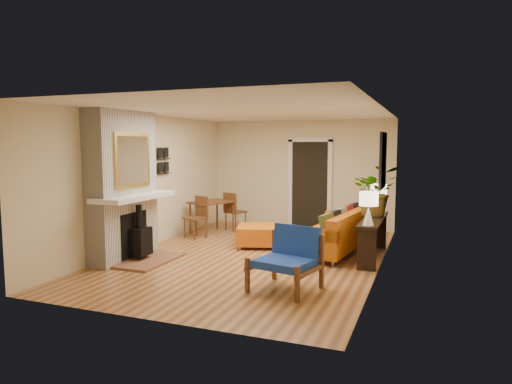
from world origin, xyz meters
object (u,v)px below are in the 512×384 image
at_px(ottoman, 258,234).
at_px(houseplant, 376,191).
at_px(dining_table, 214,208).
at_px(sofa, 336,233).
at_px(lamp_near, 369,204).
at_px(console_table, 373,226).
at_px(lamp_far, 379,195).
at_px(blue_chair, 289,255).

distance_m(ottoman, houseplant, 2.43).
xyz_separation_m(ottoman, dining_table, (-1.41, 0.89, 0.35)).
xyz_separation_m(sofa, lamp_near, (0.70, -0.98, 0.69)).
bearing_deg(console_table, sofa, 162.00).
bearing_deg(lamp_far, blue_chair, -107.54).
bearing_deg(lamp_near, ottoman, 157.14).
distance_m(sofa, houseplant, 1.07).
height_order(sofa, lamp_near, lamp_near).
height_order(ottoman, dining_table, dining_table).
distance_m(sofa, lamp_far, 1.11).
relative_size(ottoman, lamp_near, 1.88).
bearing_deg(lamp_near, sofa, 125.67).
relative_size(ottoman, console_table, 0.55).
xyz_separation_m(sofa, blue_chair, (-0.20, -2.35, 0.09)).
bearing_deg(sofa, blue_chair, -94.94).
distance_m(sofa, blue_chair, 2.36).
distance_m(blue_chair, dining_table, 4.22).
distance_m(dining_table, lamp_far, 3.70).
relative_size(lamp_far, houseplant, 0.59).
bearing_deg(lamp_near, houseplant, 90.55).
bearing_deg(ottoman, lamp_near, -22.86).
bearing_deg(console_table, ottoman, 175.08).
bearing_deg(dining_table, houseplant, -12.22).
bearing_deg(blue_chair, lamp_near, 56.47).
relative_size(sofa, ottoman, 2.24).
bearing_deg(dining_table, lamp_near, -26.62).
height_order(blue_chair, dining_table, dining_table).
relative_size(blue_chair, lamp_near, 1.83).
distance_m(ottoman, dining_table, 1.70).
xyz_separation_m(lamp_far, houseplant, (-0.01, -0.46, 0.12)).
distance_m(ottoman, console_table, 2.28).
distance_m(sofa, lamp_near, 1.39).
relative_size(sofa, houseplant, 2.47).
bearing_deg(sofa, dining_table, 163.92).
relative_size(lamp_near, lamp_far, 1.00).
height_order(dining_table, lamp_near, lamp_near).
bearing_deg(lamp_far, houseplant, -91.25).
xyz_separation_m(sofa, lamp_far, (0.70, 0.52, 0.69)).
bearing_deg(console_table, lamp_near, -90.00).
xyz_separation_m(ottoman, lamp_far, (2.24, 0.56, 0.82)).
distance_m(lamp_near, lamp_far, 1.50).
distance_m(blue_chair, console_table, 2.31).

